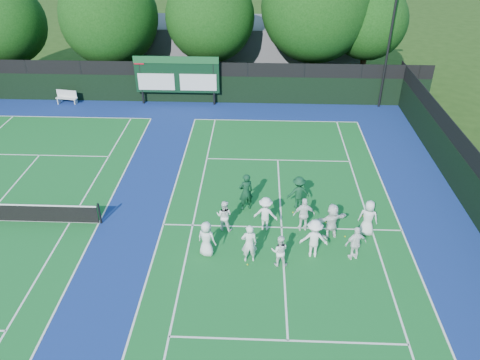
{
  "coord_description": "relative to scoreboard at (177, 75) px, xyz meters",
  "views": [
    {
      "loc": [
        -1.19,
        -16.27,
        13.11
      ],
      "look_at": [
        -2.0,
        3.0,
        1.3
      ],
      "focal_mm": 35.0,
      "sensor_mm": 36.0,
      "label": 1
    }
  ],
  "objects": [
    {
      "name": "coach_left",
      "position": [
        5.32,
        -13.15,
        -1.21
      ],
      "size": [
        0.84,
        0.72,
        1.95
      ],
      "primitive_type": "imported",
      "rotation": [
        0.0,
        0.0,
        3.56
      ],
      "color": "#0E351F",
      "rests_on": "ground"
    },
    {
      "name": "player_back_2",
      "position": [
        7.98,
        -14.68,
        -1.35
      ],
      "size": [
        1.02,
        0.49,
        1.68
      ],
      "primitive_type": "imported",
      "rotation": [
        0.0,
        0.0,
        3.23
      ],
      "color": "white",
      "rests_on": "ground"
    },
    {
      "name": "tree_d",
      "position": [
        10.03,
        3.99,
        3.74
      ],
      "size": [
        8.05,
        8.05,
        10.17
      ],
      "color": "black",
      "rests_on": "ground"
    },
    {
      "name": "player_front_2",
      "position": [
        6.81,
        -17.1,
        -1.46
      ],
      "size": [
        0.74,
        0.59,
        1.46
      ],
      "primitive_type": "imported",
      "rotation": [
        0.0,
        0.0,
        3.08
      ],
      "color": "white",
      "rests_on": "ground"
    },
    {
      "name": "coach_right",
      "position": [
        7.84,
        -12.91,
        -1.34
      ],
      "size": [
        1.21,
        0.84,
        1.71
      ],
      "primitive_type": "imported",
      "rotation": [
        0.0,
        0.0,
        3.35
      ],
      "color": "#103B22",
      "rests_on": "ground"
    },
    {
      "name": "player_front_1",
      "position": [
        5.57,
        -16.9,
        -1.29
      ],
      "size": [
        0.71,
        0.51,
        1.81
      ],
      "primitive_type": "imported",
      "rotation": [
        0.0,
        0.0,
        3.27
      ],
      "color": "white",
      "rests_on": "ground"
    },
    {
      "name": "tree_a",
      "position": [
        -13.48,
        3.99,
        2.33
      ],
      "size": [
        6.17,
        6.17,
        7.76
      ],
      "color": "black",
      "rests_on": "ground"
    },
    {
      "name": "near_court",
      "position": [
        7.01,
        -14.59,
        -2.18
      ],
      "size": [
        11.05,
        23.85,
        0.01
      ],
      "color": "#135E24",
      "rests_on": "ground"
    },
    {
      "name": "tennis_ball_3",
      "position": [
        4.39,
        -14.16,
        -2.16
      ],
      "size": [
        0.07,
        0.07,
        0.07
      ],
      "primitive_type": "sphere",
      "color": "#C0CD18",
      "rests_on": "ground"
    },
    {
      "name": "player_back_4",
      "position": [
        10.79,
        -14.86,
        -1.32
      ],
      "size": [
        0.97,
        0.77,
        1.74
      ],
      "primitive_type": "imported",
      "rotation": [
        0.0,
        0.0,
        2.86
      ],
      "color": "white",
      "rests_on": "ground"
    },
    {
      "name": "tennis_ball_1",
      "position": [
        7.6,
        -13.39,
        -2.16
      ],
      "size": [
        0.07,
        0.07,
        0.07
      ],
      "primitive_type": "sphere",
      "color": "#C0CD18",
      "rests_on": "ground"
    },
    {
      "name": "scoreboard",
      "position": [
        0.0,
        0.0,
        0.0
      ],
      "size": [
        6.0,
        0.21,
        3.55
      ],
      "color": "black",
      "rests_on": "ground"
    },
    {
      "name": "tree_c",
      "position": [
        2.24,
        3.99,
        2.97
      ],
      "size": [
        6.62,
        6.62,
        8.64
      ],
      "color": "black",
      "rests_on": "ground"
    },
    {
      "name": "tree_e",
      "position": [
        13.97,
        3.99,
        2.8
      ],
      "size": [
        5.63,
        5.63,
        7.96
      ],
      "color": "black",
      "rests_on": "ground"
    },
    {
      "name": "clubhouse",
      "position": [
        5.01,
        8.41,
        -0.19
      ],
      "size": [
        18.0,
        6.0,
        4.0
      ],
      "primitive_type": "cube",
      "color": "#5C5C61",
      "rests_on": "ground"
    },
    {
      "name": "player_front_0",
      "position": [
        3.78,
        -16.57,
        -1.37
      ],
      "size": [
        0.94,
        0.78,
        1.65
      ],
      "primitive_type": "imported",
      "rotation": [
        0.0,
        0.0,
        2.78
      ],
      "color": "white",
      "rests_on": "ground"
    },
    {
      "name": "player_back_1",
      "position": [
        6.25,
        -14.69,
        -1.35
      ],
      "size": [
        1.18,
        0.81,
        1.67
      ],
      "primitive_type": "imported",
      "rotation": [
        0.0,
        0.0,
        2.95
      ],
      "color": "white",
      "rests_on": "ground"
    },
    {
      "name": "player_back_0",
      "position": [
        4.4,
        -14.79,
        -1.43
      ],
      "size": [
        0.86,
        0.74,
        1.52
      ],
      "primitive_type": "imported",
      "rotation": [
        0.0,
        0.0,
        2.89
      ],
      "color": "white",
      "rests_on": "ground"
    },
    {
      "name": "bench",
      "position": [
        -8.14,
        -0.21,
        -1.66
      ],
      "size": [
        1.61,
        0.66,
        0.99
      ],
      "color": "silver",
      "rests_on": "ground"
    },
    {
      "name": "tennis_ball_2",
      "position": [
        9.83,
        -15.16,
        -2.16
      ],
      "size": [
        0.07,
        0.07,
        0.07
      ],
      "primitive_type": "sphere",
      "color": "#C0CD18",
      "rests_on": "ground"
    },
    {
      "name": "tree_b",
      "position": [
        -5.35,
        3.99,
        2.89
      ],
      "size": [
        7.32,
        7.32,
        8.93
      ],
      "color": "black",
      "rests_on": "ground"
    },
    {
      "name": "player_back_3",
      "position": [
        9.15,
        -15.15,
        -1.33
      ],
      "size": [
        1.67,
        1.04,
        1.72
      ],
      "primitive_type": "imported",
      "rotation": [
        0.0,
        0.0,
        3.5
      ],
      "color": "white",
      "rests_on": "ground"
    },
    {
      "name": "tennis_ball_5",
      "position": [
        10.93,
        -13.54,
        -2.16
      ],
      "size": [
        0.07,
        0.07,
        0.07
      ],
      "primitive_type": "sphere",
      "color": "#C0CD18",
      "rests_on": "ground"
    },
    {
      "name": "court_apron",
      "position": [
        1.01,
        -14.59,
        -2.19
      ],
      "size": [
        34.0,
        32.0,
        0.01
      ],
      "primitive_type": "cube",
      "color": "navy",
      "rests_on": "ground"
    },
    {
      "name": "light_pole_right",
      "position": [
        14.51,
        0.11,
        4.11
      ],
      "size": [
        1.2,
        0.3,
        10.12
      ],
      "color": "black",
      "rests_on": "ground"
    },
    {
      "name": "tennis_ball_0",
      "position": [
        5.52,
        -17.21,
        -2.16
      ],
      "size": [
        0.07,
        0.07,
        0.07
      ],
      "primitive_type": "sphere",
      "color": "#C0CD18",
      "rests_on": "ground"
    },
    {
      "name": "player_front_4",
      "position": [
        9.96,
        -16.58,
        -1.39
      ],
      "size": [
        1.01,
        0.65,
        1.61
      ],
      "primitive_type": "imported",
      "rotation": [
        0.0,
        0.0,
        3.44
      ],
      "color": "white",
      "rests_on": "ground"
    },
    {
      "name": "player_front_3",
      "position": [
        8.26,
        -16.46,
        -1.29
      ],
      "size": [
        1.2,
        0.73,
        1.8
      ],
      "primitive_type": "imported",
      "rotation": [
        0.0,
        0.0,
        3.08
      ],
      "color": "white",
      "rests_on": "ground"
    },
    {
      "name": "ground",
      "position": [
        7.01,
        -15.59,
        -2.19
      ],
      "size": [
        120.0,
        120.0,
        0.0
      ],
      "primitive_type": "plane",
      "color": "#1F3A0F",
      "rests_on": "ground"
    },
    {
      "name": "back_fence",
      "position": [
        1.01,
        0.41,
        -0.83
      ],
      "size": [
        34.0,
        0.08,
        3.0
      ],
      "color": "black",
      "rests_on": "ground"
    },
    {
      "name": "tennis_ball_4",
      "position": [
        9.09,
        -14.14,
        -2.16
      ],
      "size": [
        0.07,
        0.07,
        0.07
      ],
      "primitive_type": "sphere",
      "color": "#C0CD18",
      "rests_on": "ground"
    }
  ]
}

